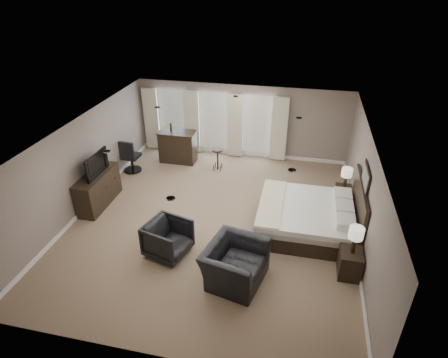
% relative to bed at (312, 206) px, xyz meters
% --- Properties ---
extents(room, '(7.60, 8.60, 2.64)m').
position_rel_bed_xyz_m(room, '(-2.58, -0.07, 0.53)').
color(room, '#7C664F').
rests_on(room, ground).
extents(window_bay, '(5.25, 0.20, 2.30)m').
position_rel_bed_xyz_m(window_bay, '(-3.58, 4.03, 0.43)').
color(window_bay, silver).
rests_on(window_bay, room).
extents(bed, '(2.41, 2.30, 1.54)m').
position_rel_bed_xyz_m(bed, '(0.00, 0.00, 0.00)').
color(bed, silver).
rests_on(bed, ground).
extents(nightstand_near, '(0.48, 0.59, 0.65)m').
position_rel_bed_xyz_m(nightstand_near, '(0.89, -1.45, -0.44)').
color(nightstand_near, black).
rests_on(nightstand_near, ground).
extents(nightstand_far, '(0.45, 0.55, 0.60)m').
position_rel_bed_xyz_m(nightstand_far, '(0.89, 1.45, -0.47)').
color(nightstand_far, black).
rests_on(nightstand_far, ground).
extents(lamp_near, '(0.32, 0.32, 0.65)m').
position_rel_bed_xyz_m(lamp_near, '(0.89, -1.45, 0.21)').
color(lamp_near, beige).
rests_on(lamp_near, nightstand_near).
extents(lamp_far, '(0.30, 0.30, 0.62)m').
position_rel_bed_xyz_m(lamp_far, '(0.89, 1.45, 0.14)').
color(lamp_far, beige).
rests_on(lamp_far, nightstand_far).
extents(wall_art, '(0.04, 0.96, 0.56)m').
position_rel_bed_xyz_m(wall_art, '(1.12, 0.00, 0.98)').
color(wall_art, slate).
rests_on(wall_art, room).
extents(dresser, '(0.55, 1.71, 0.99)m').
position_rel_bed_xyz_m(dresser, '(-6.03, -0.00, -0.27)').
color(dresser, black).
rests_on(dresser, ground).
extents(tv, '(0.64, 1.12, 0.15)m').
position_rel_bed_xyz_m(tv, '(-6.03, -0.00, 0.30)').
color(tv, black).
rests_on(tv, dresser).
extents(armchair_near, '(1.17, 1.53, 1.19)m').
position_rel_bed_xyz_m(armchair_near, '(-1.60, -2.14, -0.17)').
color(armchair_near, black).
rests_on(armchair_near, ground).
extents(armchair_far, '(1.10, 1.14, 0.97)m').
position_rel_bed_xyz_m(armchair_far, '(-3.32, -1.64, -0.29)').
color(armchair_far, black).
rests_on(armchair_far, ground).
extents(bar_counter, '(1.29, 0.67, 1.13)m').
position_rel_bed_xyz_m(bar_counter, '(-4.67, 3.16, -0.20)').
color(bar_counter, black).
rests_on(bar_counter, ground).
extents(bar_stool_left, '(0.35, 0.35, 0.68)m').
position_rel_bed_xyz_m(bar_stool_left, '(-5.02, 3.55, -0.43)').
color(bar_stool_left, black).
rests_on(bar_stool_left, ground).
extents(bar_stool_right, '(0.39, 0.39, 0.77)m').
position_rel_bed_xyz_m(bar_stool_right, '(-3.15, 2.82, -0.38)').
color(bar_stool_right, black).
rests_on(bar_stool_right, ground).
extents(desk_chair, '(0.63, 0.63, 1.17)m').
position_rel_bed_xyz_m(desk_chair, '(-5.96, 2.10, -0.18)').
color(desk_chair, black).
rests_on(desk_chair, ground).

